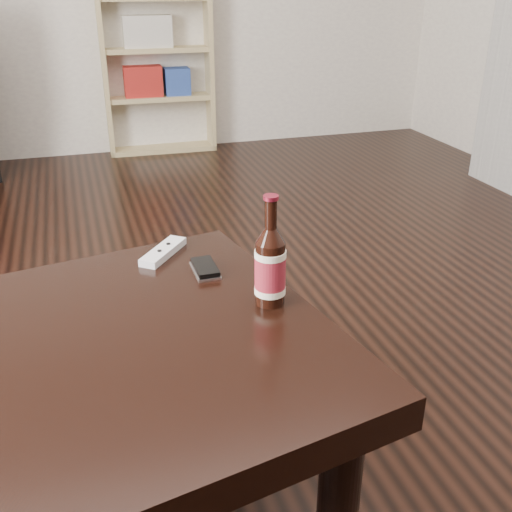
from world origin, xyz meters
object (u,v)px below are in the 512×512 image
object	(u,v)px
bookshelf	(153,44)
beer_bottle	(270,267)
remote	(163,252)
phone	(205,269)

from	to	relation	value
bookshelf	beer_bottle	distance (m)	3.22
remote	beer_bottle	bearing A→B (deg)	-21.44
beer_bottle	phone	size ratio (longest dim) A/B	2.32
beer_bottle	phone	world-z (taller)	beer_bottle
phone	bookshelf	bearing A→B (deg)	83.01
phone	remote	xyz separation A→B (m)	(-0.08, 0.12, 0.00)
beer_bottle	bookshelf	bearing A→B (deg)	85.60
phone	remote	bearing A→B (deg)	122.31
bookshelf	remote	bearing A→B (deg)	-96.26
bookshelf	phone	xyz separation A→B (m)	(-0.34, -3.03, -0.19)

